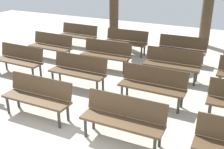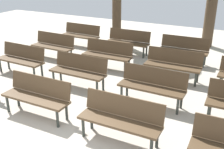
# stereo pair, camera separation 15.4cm
# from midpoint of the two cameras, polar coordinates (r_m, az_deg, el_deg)

# --- Properties ---
(bench_r0_c1) EXTENTS (1.60, 0.48, 0.87)m
(bench_r0_c1) POSITION_cam_midpoint_polar(r_m,az_deg,el_deg) (6.28, -14.49, -3.94)
(bench_r0_c1) COLOR #4C3823
(bench_r0_c1) RESTS_ON ground_plane
(bench_r0_c2) EXTENTS (1.60, 0.49, 0.87)m
(bench_r0_c2) POSITION_cam_midpoint_polar(r_m,az_deg,el_deg) (5.25, 2.71, -8.75)
(bench_r0_c2) COLOR #4C3823
(bench_r0_c2) RESTS_ON ground_plane
(bench_r1_c0) EXTENTS (1.61, 0.52, 0.87)m
(bench_r1_c0) POSITION_cam_midpoint_polar(r_m,az_deg,el_deg) (8.77, -17.75, 3.33)
(bench_r1_c0) COLOR #4C3823
(bench_r1_c0) RESTS_ON ground_plane
(bench_r1_c1) EXTENTS (1.60, 0.50, 0.87)m
(bench_r1_c1) POSITION_cam_midpoint_polar(r_m,az_deg,el_deg) (7.49, -6.27, 1.07)
(bench_r1_c1) COLOR #4C3823
(bench_r1_c1) RESTS_ON ground_plane
(bench_r1_c2) EXTENTS (1.61, 0.51, 0.87)m
(bench_r1_c2) POSITION_cam_midpoint_polar(r_m,az_deg,el_deg) (6.64, 9.02, -1.98)
(bench_r1_c2) COLOR #4C3823
(bench_r1_c2) RESTS_ON ground_plane
(bench_r2_c0) EXTENTS (1.62, 0.54, 0.87)m
(bench_r2_c0) POSITION_cam_midpoint_polar(r_m,az_deg,el_deg) (9.91, -11.58, 6.12)
(bench_r2_c0) COLOR #4C3823
(bench_r2_c0) RESTS_ON ground_plane
(bench_r2_c1) EXTENTS (1.61, 0.51, 0.87)m
(bench_r2_c1) POSITION_cam_midpoint_polar(r_m,az_deg,el_deg) (8.78, -0.38, 4.45)
(bench_r2_c1) COLOR #4C3823
(bench_r2_c1) RESTS_ON ground_plane
(bench_r2_c2) EXTENTS (1.61, 0.50, 0.87)m
(bench_r2_c2) POSITION_cam_midpoint_polar(r_m,az_deg,el_deg) (8.12, 13.07, 2.33)
(bench_r2_c2) COLOR #4C3823
(bench_r2_c2) RESTS_ON ground_plane
(bench_r3_c0) EXTENTS (1.62, 0.54, 0.87)m
(bench_r3_c0) POSITION_cam_midpoint_polar(r_m,az_deg,el_deg) (11.22, -6.04, 8.36)
(bench_r3_c0) COLOR #4C3823
(bench_r3_c0) RESTS_ON ground_plane
(bench_r3_c1) EXTENTS (1.60, 0.50, 0.87)m
(bench_r3_c1) POSITION_cam_midpoint_polar(r_m,az_deg,el_deg) (10.23, 3.79, 7.03)
(bench_r3_c1) COLOR #4C3823
(bench_r3_c1) RESTS_ON ground_plane
(bench_r3_c2) EXTENTS (1.61, 0.51, 0.87)m
(bench_r3_c2) POSITION_cam_midpoint_polar(r_m,az_deg,el_deg) (9.60, 15.09, 5.25)
(bench_r3_c2) COLOR #4C3823
(bench_r3_c2) RESTS_ON ground_plane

